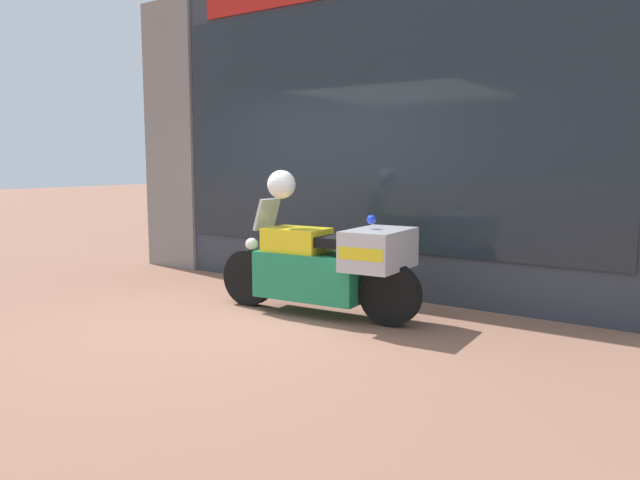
{
  "coord_description": "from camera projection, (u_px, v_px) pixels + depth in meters",
  "views": [
    {
      "loc": [
        4.17,
        -4.43,
        1.58
      ],
      "look_at": [
        0.2,
        1.16,
        0.7
      ],
      "focal_mm": 35.0,
      "sensor_mm": 36.0,
      "label": 1
    }
  ],
  "objects": [
    {
      "name": "ground_plane",
      "position": [
        236.0,
        320.0,
        6.18
      ],
      "size": [
        60.0,
        60.0,
        0.0
      ],
      "primitive_type": "plane",
      "color": "#8E604C"
    },
    {
      "name": "white_helmet",
      "position": [
        281.0,
        184.0,
        6.47
      ],
      "size": [
        0.3,
        0.3,
        0.3
      ],
      "primitive_type": "sphere",
      "color": "white",
      "rests_on": "paramedic_motorcycle"
    },
    {
      "name": "window_display",
      "position": [
        376.0,
        255.0,
        7.53
      ],
      "size": [
        5.45,
        0.3,
        1.85
      ],
      "color": "slate",
      "rests_on": "ground"
    },
    {
      "name": "shop_building",
      "position": [
        316.0,
        132.0,
        7.81
      ],
      "size": [
        6.88,
        0.55,
        3.85
      ],
      "color": "#333842",
      "rests_on": "ground"
    },
    {
      "name": "paramedic_motorcycle",
      "position": [
        329.0,
        264.0,
        6.28
      ],
      "size": [
        2.3,
        0.82,
        1.18
      ],
      "rotation": [
        0.0,
        0.0,
        3.22
      ],
      "color": "black",
      "rests_on": "ground"
    }
  ]
}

